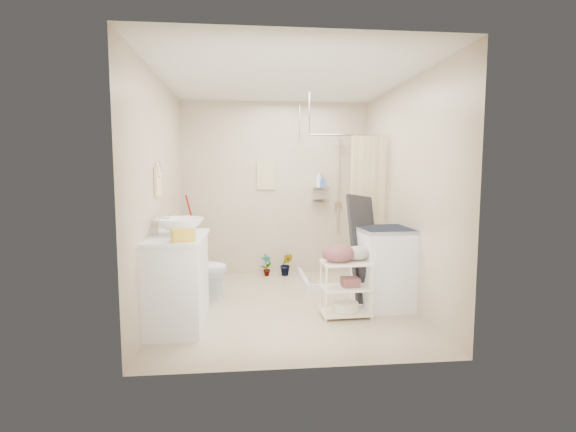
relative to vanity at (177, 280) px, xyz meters
name	(u,v)px	position (x,y,z in m)	size (l,w,h in m)	color
floor	(286,305)	(1.16, 0.51, -0.46)	(3.20, 3.20, 0.00)	#C2B191
ceiling	(286,77)	(1.16, 0.51, 2.14)	(2.80, 3.20, 0.04)	silver
wall_back	(276,189)	(1.16, 2.11, 0.84)	(2.80, 0.04, 2.60)	beige
wall_front	(306,205)	(1.16, -1.09, 0.84)	(2.80, 0.04, 2.60)	beige
wall_left	(160,195)	(-0.24, 0.51, 0.84)	(0.04, 3.20, 2.60)	beige
wall_right	(404,194)	(2.56, 0.51, 0.84)	(0.04, 3.20, 2.60)	beige
vanity	(177,280)	(0.00, 0.00, 0.00)	(0.58, 1.04, 0.92)	silver
sink	(180,226)	(0.03, 0.07, 0.54)	(0.49, 0.49, 0.17)	white
counter_basket	(183,235)	(0.13, -0.35, 0.51)	(0.20, 0.16, 0.11)	gold
floor_basket	(189,333)	(0.17, -0.42, -0.40)	(0.23, 0.17, 0.12)	gold
toilet	(199,269)	(0.12, 0.90, -0.10)	(0.40, 0.70, 0.72)	silver
mop	(195,236)	(-0.06, 1.99, 0.15)	(0.12, 0.12, 1.21)	#9D0C02
potted_plant_a	(266,265)	(1.00, 1.90, -0.30)	(0.17, 0.12, 0.33)	brown
potted_plant_b	(286,264)	(1.30, 1.90, -0.29)	(0.19, 0.15, 0.34)	#99402A
hanging_towel	(266,176)	(1.01, 2.09, 1.04)	(0.28, 0.03, 0.42)	beige
towel_ring	(158,180)	(-0.22, 0.31, 1.01)	(0.04, 0.22, 0.34)	#F8DF99
tp_holder	(166,246)	(-0.20, 0.56, 0.26)	(0.08, 0.12, 0.14)	white
shower	(338,208)	(2.01, 1.56, 0.59)	(1.10, 1.10, 2.10)	silver
shampoo_bottle_a	(319,180)	(1.81, 2.02, 0.98)	(0.09, 0.09, 0.24)	white
shampoo_bottle_b	(322,181)	(1.86, 2.01, 0.95)	(0.08, 0.09, 0.19)	#3D64AE
washing_machine	(386,267)	(2.30, 0.35, 0.00)	(0.63, 0.65, 0.92)	silver
laundry_rack	(346,284)	(1.77, 0.05, -0.10)	(0.53, 0.31, 0.73)	white
ironing_board	(364,248)	(2.07, 0.46, 0.21)	(0.38, 0.11, 1.33)	black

